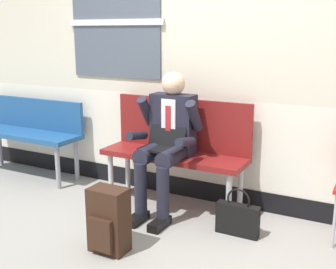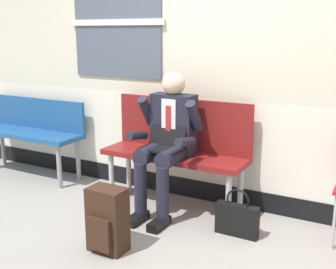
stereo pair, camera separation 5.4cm
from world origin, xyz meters
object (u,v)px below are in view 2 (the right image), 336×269
(bench_empty, at_px, (31,128))
(handbag, at_px, (237,219))
(person_seated, at_px, (167,139))
(bench_with_person, at_px, (178,144))
(backpack, at_px, (107,221))

(bench_empty, height_order, handbag, bench_empty)
(person_seated, bearing_deg, bench_with_person, 90.00)
(bench_with_person, relative_size, backpack, 2.76)
(bench_with_person, xyz_separation_m, backpack, (-0.04, -1.06, -0.35))
(backpack, bearing_deg, bench_with_person, 87.99)
(backpack, relative_size, handbag, 1.25)
(bench_empty, bearing_deg, person_seated, -5.88)
(bench_empty, distance_m, person_seated, 1.90)
(bench_empty, xyz_separation_m, handbag, (2.62, -0.34, -0.40))
(person_seated, bearing_deg, bench_empty, 174.12)
(bench_empty, relative_size, person_seated, 1.08)
(person_seated, bearing_deg, backpack, -92.50)
(bench_with_person, height_order, bench_empty, bench_with_person)
(bench_empty, bearing_deg, handbag, -7.33)
(handbag, bearing_deg, person_seated, 168.96)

